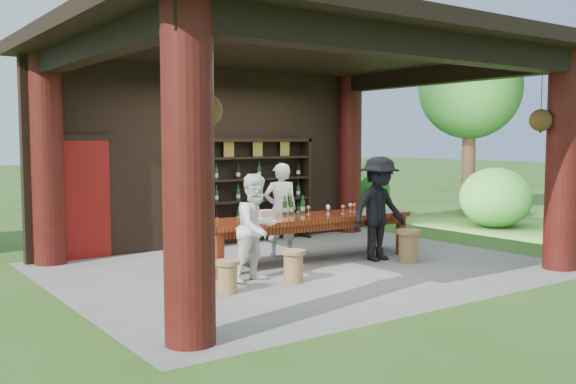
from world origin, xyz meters
TOP-DOWN VIEW (x-y plane):
  - ground at (0.00, 0.00)m, footprint 90.00×90.00m
  - pavilion at (-0.01, 0.43)m, footprint 7.50×6.00m
  - wine_shelf at (0.76, 2.45)m, footprint 2.28×0.35m
  - tasting_table at (0.29, 0.34)m, footprint 3.78×1.12m
  - stool_near_left at (-0.75, -0.79)m, footprint 0.35×0.35m
  - stool_near_right at (1.63, -0.68)m, footprint 0.40×0.40m
  - stool_far_left at (-1.82, -0.82)m, footprint 0.33×0.33m
  - host at (0.26, 0.98)m, footprint 0.68×0.56m
  - guest_woman at (-1.13, -0.44)m, footprint 0.84×0.72m
  - guest_man at (1.35, -0.28)m, footprint 1.12×0.67m
  - table_bottles at (0.29, 0.67)m, footprint 0.42×0.11m
  - table_glasses at (0.90, 0.32)m, footprint 0.95×0.30m
  - napkin_basket at (-0.45, 0.37)m, footprint 0.27×0.19m
  - shrubs at (0.43, 1.34)m, footprint 21.27×7.98m
  - trees at (3.23, 1.45)m, footprint 21.34×10.92m

SIDE VIEW (x-z plane):
  - ground at x=0.00m, z-range 0.00..0.00m
  - stool_far_left at x=-1.82m, z-range 0.01..0.44m
  - stool_near_left at x=-0.75m, z-range 0.01..0.47m
  - stool_near_right at x=1.63m, z-range 0.02..0.55m
  - shrubs at x=0.43m, z-range -0.14..1.22m
  - tasting_table at x=0.29m, z-range 0.26..1.01m
  - guest_woman at x=-1.13m, z-range 0.00..1.51m
  - host at x=0.26m, z-range 0.00..1.59m
  - napkin_basket at x=-0.45m, z-range 0.75..0.89m
  - table_glasses at x=0.90m, z-range 0.75..0.90m
  - guest_man at x=1.35m, z-range 0.00..1.71m
  - table_bottles at x=0.29m, z-range 0.75..1.06m
  - wine_shelf at x=0.76m, z-range 0.01..2.01m
  - pavilion at x=-0.01m, z-range 0.33..3.93m
  - trees at x=3.23m, z-range 0.97..5.77m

